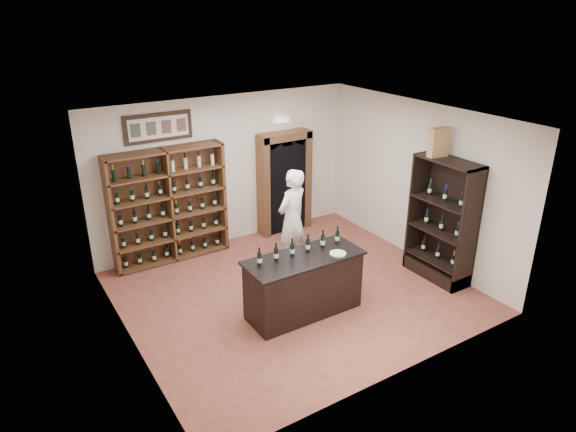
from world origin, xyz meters
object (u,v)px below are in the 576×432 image
(counter_bottle_0, at_px, (259,259))
(side_cabinet, at_px, (441,238))
(tasting_counter, at_px, (304,285))
(shopkeeper, at_px, (292,219))
(wine_crate, at_px, (439,142))
(wine_shelf, at_px, (168,205))

(counter_bottle_0, xyz_separation_m, side_cabinet, (3.44, -0.41, -0.35))
(tasting_counter, height_order, counter_bottle_0, counter_bottle_0)
(shopkeeper, bearing_deg, tasting_counter, 44.99)
(wine_crate, bearing_deg, side_cabinet, -63.99)
(shopkeeper, relative_size, wine_crate, 3.86)
(tasting_counter, bearing_deg, wine_crate, -1.31)
(wine_shelf, height_order, counter_bottle_0, wine_shelf)
(wine_shelf, bearing_deg, tasting_counter, -69.44)
(side_cabinet, bearing_deg, tasting_counter, 173.72)
(counter_bottle_0, height_order, shopkeeper, shopkeeper)
(tasting_counter, distance_m, side_cabinet, 2.75)
(wine_shelf, distance_m, shopkeeper, 2.35)
(counter_bottle_0, bearing_deg, wine_shelf, 97.67)
(side_cabinet, xyz_separation_m, shopkeeper, (-2.03, 1.73, 0.20))
(shopkeeper, height_order, wine_crate, wine_crate)
(tasting_counter, distance_m, shopkeeper, 1.65)
(side_cabinet, height_order, shopkeeper, side_cabinet)
(tasting_counter, bearing_deg, side_cabinet, -6.28)
(tasting_counter, xyz_separation_m, side_cabinet, (2.72, -0.30, 0.26))
(wine_crate, bearing_deg, shopkeeper, 151.61)
(counter_bottle_0, xyz_separation_m, wine_crate, (3.37, -0.17, 1.34))
(tasting_counter, relative_size, side_cabinet, 0.85)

